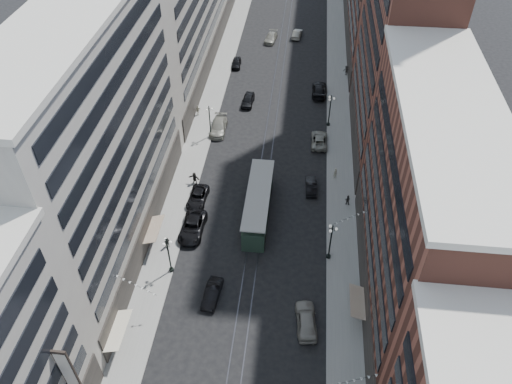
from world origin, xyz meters
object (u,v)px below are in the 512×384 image
at_px(lamppost_sw_far, 169,254).
at_px(car_10, 311,186).
at_px(pedestrian_9, 346,70).
at_px(pedestrian_7, 347,200).
at_px(car_13, 248,100).
at_px(car_extra_0, 271,38).
at_px(car_11, 319,140).
at_px(lamppost_se_mid, 330,109).
at_px(pedestrian_8, 335,173).
at_px(streetcar, 258,204).
at_px(pedestrian_5, 194,178).
at_px(lamppost_sw_mid, 210,120).
at_px(lamppost_se_far, 331,241).
at_px(car_2, 193,227).
at_px(car_14, 297,34).
at_px(car_5, 212,293).
at_px(pedestrian_2, 167,242).
at_px(pedestrian_6, 198,110).
at_px(car_12, 319,90).
at_px(car_4, 306,320).
at_px(car_9, 236,63).
at_px(car_8, 219,127).
at_px(car_7, 198,197).

distance_m(lamppost_sw_far, car_10, 22.88).
xyz_separation_m(car_10, pedestrian_9, (5.70, 32.45, 0.40)).
distance_m(pedestrian_7, pedestrian_9, 35.03).
bearing_deg(car_13, car_extra_0, 89.16).
relative_size(car_11, car_13, 1.14).
relative_size(lamppost_se_mid, pedestrian_8, 3.17).
distance_m(streetcar, pedestrian_5, 10.80).
distance_m(lamppost_sw_mid, lamppost_se_far, 29.45).
relative_size(pedestrian_7, pedestrian_9, 0.82).
xyz_separation_m(car_2, pedestrian_7, (19.65, 7.06, 0.07)).
bearing_deg(pedestrian_5, car_14, 91.49).
bearing_deg(car_5, lamppost_se_mid, 75.42).
height_order(pedestrian_2, pedestrian_6, pedestrian_6).
bearing_deg(lamppost_se_mid, pedestrian_6, 178.13).
height_order(car_11, pedestrian_6, pedestrian_6).
distance_m(car_12, car_extra_0, 22.31).
distance_m(lamppost_sw_mid, car_4, 36.39).
distance_m(car_5, pedestrian_9, 54.29).
height_order(streetcar, car_10, streetcar).
relative_size(lamppost_se_mid, car_extra_0, 1.07).
distance_m(car_9, pedestrian_5, 34.35).
distance_m(lamppost_sw_far, car_11, 31.97).
xyz_separation_m(car_14, car_extra_0, (-5.32, -2.34, -0.01)).
bearing_deg(car_14, lamppost_sw_far, 86.91).
bearing_deg(streetcar, car_9, 101.84).
distance_m(lamppost_se_far, car_extra_0, 58.68).
xyz_separation_m(lamppost_sw_mid, car_4, (16.00, -32.61, -2.20)).
distance_m(car_4, car_12, 47.21).
bearing_deg(car_8, car_12, 38.63).
xyz_separation_m(car_7, car_11, (16.19, 14.79, 0.02)).
height_order(lamppost_sw_far, car_10, lamppost_sw_far).
xyz_separation_m(pedestrian_2, car_11, (18.25, 23.40, -0.20)).
distance_m(car_5, car_9, 53.39).
xyz_separation_m(streetcar, pedestrian_2, (-10.46, -7.05, -0.81)).
relative_size(streetcar, pedestrian_9, 7.27).
bearing_deg(lamppost_sw_far, car_5, -30.24).
height_order(car_13, pedestrian_5, pedestrian_5).
bearing_deg(car_extra_0, car_10, -70.70).
bearing_deg(pedestrian_8, pedestrian_6, -63.11).
bearing_deg(pedestrian_7, car_4, 87.64).
relative_size(car_5, car_9, 1.08).
xyz_separation_m(car_14, pedestrian_8, (7.39, -44.90, 0.27)).
bearing_deg(car_12, car_10, 88.78).
xyz_separation_m(pedestrian_7, pedestrian_8, (-1.59, 5.27, 0.11)).
bearing_deg(lamppost_sw_far, streetcar, 49.11).
relative_size(car_9, pedestrian_8, 2.36).
bearing_deg(car_extra_0, lamppost_sw_mid, -93.29).
bearing_deg(car_10, pedestrian_8, -144.35).
xyz_separation_m(car_8, car_10, (15.01, -12.49, -0.16)).
bearing_deg(pedestrian_8, car_7, -11.61).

